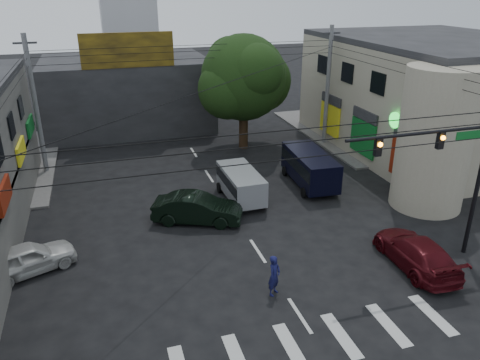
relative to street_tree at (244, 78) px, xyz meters
name	(u,v)px	position (x,y,z in m)	size (l,w,h in m)	color
ground	(272,274)	(-4.00, -17.00, -5.47)	(160.00, 160.00, 0.00)	black
sidewalk_far_right	(390,128)	(14.00, 1.00, -5.40)	(16.00, 16.00, 0.15)	#514F4C
building_right	(434,97)	(14.00, -4.00, -1.47)	(14.00, 18.00, 8.00)	gray
corner_column	(434,140)	(7.00, -13.00, -1.47)	(4.00, 4.00, 8.00)	gray
building_far	(127,93)	(-8.00, 9.00, -2.47)	(14.00, 10.00, 6.00)	#232326
billboard	(127,50)	(-8.00, 4.10, 1.83)	(7.00, 0.30, 2.60)	olive
street_tree	(244,78)	(0.00, 0.00, 0.00)	(6.40, 6.40, 8.70)	black
traffic_gantry	(452,162)	(3.82, -18.00, -0.64)	(7.10, 0.35, 7.20)	black
utility_pole_far_left	(36,107)	(-14.50, -1.00, -0.87)	(0.32, 0.32, 9.20)	#59595B
utility_pole_far_right	(328,87)	(6.50, -1.00, -0.87)	(0.32, 0.32, 9.20)	#59595B
dark_sedan	(197,209)	(-6.13, -11.15, -4.69)	(5.05, 3.39, 1.57)	black
white_compact	(27,258)	(-14.40, -13.66, -4.77)	(4.48, 3.11, 1.42)	#BABAB6
maroon_sedan	(416,252)	(2.45, -18.32, -4.75)	(2.24, 5.06, 1.44)	#42090F
silver_minivan	(241,186)	(-3.07, -9.22, -4.54)	(1.88, 4.35, 1.86)	#989A9F
navy_van	(310,169)	(1.82, -8.26, -4.40)	(2.38, 5.46, 2.14)	black
traffic_officer	(274,275)	(-4.47, -18.39, -4.57)	(0.78, 0.76, 1.80)	#121442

